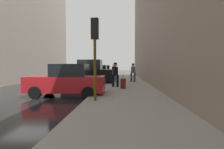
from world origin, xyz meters
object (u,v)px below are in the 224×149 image
fire_hydrant (109,78)px  pedestrian_with_beanie (133,72)px  pedestrian_in_jeans (114,72)px  parked_gray_coupe (103,71)px  pedestrian_with_fedora (115,73)px  traffic_light (95,41)px  parked_red_hatchback (67,81)px  rolling_suitcase (123,83)px  parked_black_suv (89,73)px  parked_blue_sedan (98,72)px

fire_hydrant → pedestrian_with_beanie: 2.47m
pedestrian_in_jeans → parked_gray_coupe: bearing=101.0°
parked_gray_coupe → pedestrian_in_jeans: 11.90m
pedestrian_with_fedora → pedestrian_in_jeans: bearing=93.8°
traffic_light → pedestrian_with_fedora: bearing=81.9°
parked_red_hatchback → fire_hydrant: 7.43m
pedestrian_with_beanie → rolling_suitcase: 5.28m
pedestrian_in_jeans → rolling_suitcase: pedestrian_in_jeans is taller
parked_gray_coupe → parked_black_suv: bearing=-90.0°
parked_gray_coupe → fire_hydrant: bearing=-81.7°
parked_blue_sedan → fire_hydrant: 6.09m
parked_red_hatchback → parked_black_suv: size_ratio=0.91×
parked_black_suv → pedestrian_with_fedora: bearing=-51.3°
pedestrian_in_jeans → pedestrian_with_fedora: bearing=-86.2°
parked_red_hatchback → parked_gray_coupe: same height
traffic_light → parked_blue_sedan: bearing=97.1°
parked_gray_coupe → pedestrian_with_beanie: bearing=-70.9°
traffic_light → rolling_suitcase: bearing=73.4°
fire_hydrant → parked_gray_coupe: bearing=98.3°
parked_blue_sedan → pedestrian_in_jeans: size_ratio=2.46×
parked_gray_coupe → traffic_light: 21.66m
traffic_light → pedestrian_in_jeans: 9.96m
parked_blue_sedan → fire_hydrant: parked_blue_sedan is taller
parked_red_hatchback → parked_blue_sedan: bearing=90.0°
pedestrian_with_beanie → parked_black_suv: bearing=-165.1°
pedestrian_in_jeans → traffic_light: bearing=-92.5°
parked_blue_sedan → parked_gray_coupe: size_ratio=0.99×
fire_hydrant → traffic_light: 9.42m
parked_blue_sedan → parked_gray_coupe: 6.54m
fire_hydrant → pedestrian_in_jeans: (0.47, 0.67, 0.61)m
parked_red_hatchback → rolling_suitcase: (3.15, 2.38, -0.36)m
parked_red_hatchback → pedestrian_in_jeans: size_ratio=2.48×
fire_hydrant → pedestrian_with_beanie: size_ratio=0.40×
parked_black_suv → traffic_light: size_ratio=1.29×
pedestrian_with_fedora → pedestrian_in_jeans: size_ratio=1.04×
parked_red_hatchback → parked_black_suv: parked_black_suv is taller
parked_black_suv → fire_hydrant: (1.80, 0.79, -0.54)m
fire_hydrant → rolling_suitcase: size_ratio=0.68×
pedestrian_with_fedora → rolling_suitcase: 1.17m
pedestrian_in_jeans → parked_red_hatchback: bearing=-106.1°
parked_blue_sedan → pedestrian_with_fedora: bearing=-75.3°
parked_black_suv → fire_hydrant: bearing=23.7°
parked_red_hatchback → rolling_suitcase: bearing=37.2°
parked_blue_sedan → pedestrian_with_beanie: bearing=-52.8°
rolling_suitcase → pedestrian_in_jeans: bearing=99.0°
parked_black_suv → pedestrian_with_fedora: parked_black_suv is taller
parked_black_suv → pedestrian_in_jeans: size_ratio=2.71×
parked_blue_sedan → traffic_light: (1.85, -14.95, 1.91)m
pedestrian_with_fedora → rolling_suitcase: size_ratio=1.71×
parked_black_suv → rolling_suitcase: parked_black_suv is taller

